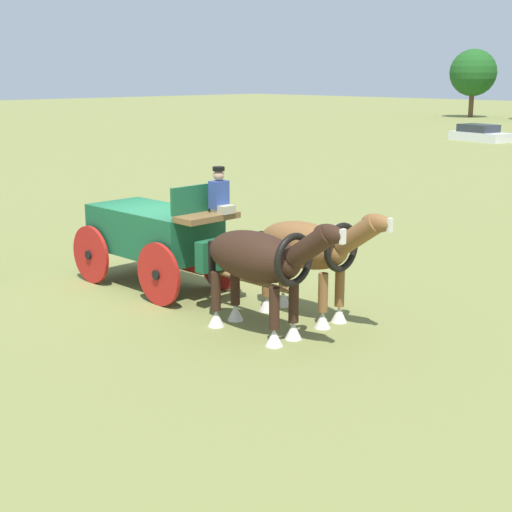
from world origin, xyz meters
name	(u,v)px	position (x,y,z in m)	size (l,w,h in m)	color
ground_plane	(155,286)	(0.00, 0.00, 0.00)	(220.00, 220.00, 0.00)	olive
show_wagon	(158,234)	(0.15, 0.01, 1.18)	(5.95, 1.88, 2.73)	#195B38
draft_horse_near	(309,249)	(3.84, 0.72, 1.34)	(3.10, 0.92, 2.21)	brown
draft_horse_off	(260,261)	(3.86, -0.58, 1.35)	(3.16, 0.93, 2.21)	#331E14
parked_vehicle_a	(480,134)	(-13.77, 37.65, 0.48)	(4.31, 2.53, 1.12)	white
tree_a	(473,73)	(-29.07, 62.48, 4.51)	(4.77, 4.77, 6.91)	brown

